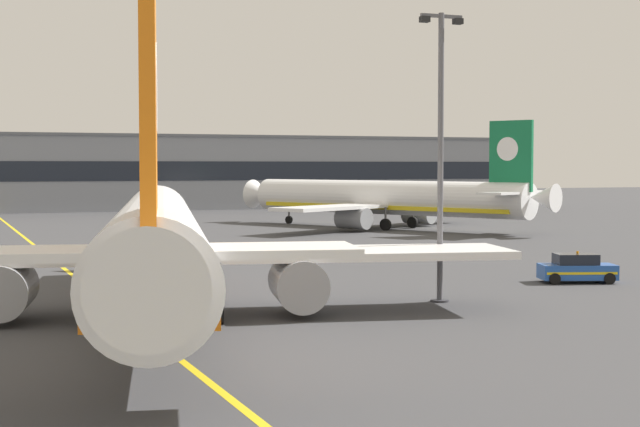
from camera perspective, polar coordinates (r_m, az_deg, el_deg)
The scene contains 8 objects.
ground_plane at distance 33.98m, azimuth -9.30°, elevation -8.42°, with size 400.00×400.00×0.00m, color #3D3D3F.
taxiway_centreline at distance 63.33m, azimuth -14.98°, elevation -3.22°, with size 0.30×180.00×0.01m, color yellow.
airliner_foreground at distance 41.89m, azimuth -9.80°, elevation -1.63°, with size 32.30×41.17×11.65m.
airliner_background at distance 100.03m, azimuth 3.95°, elevation 0.89°, with size 28.33×35.32×10.85m.
apron_lamp_post at distance 46.60m, azimuth 7.20°, elevation 3.66°, with size 2.24×0.90×13.95m.
service_car_nearest at distance 56.07m, azimuth 15.07°, elevation -3.22°, with size 4.56×3.08×1.79m.
safety_cone_by_nose_gear at distance 58.67m, azimuth -11.35°, elevation -3.41°, with size 0.44×0.44×0.55m.
terminal_building at distance 143.60m, azimuth -16.16°, elevation 2.37°, with size 149.15×12.40×11.17m.
Camera 1 is at (-6.90, -32.60, 6.66)m, focal length 53.66 mm.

